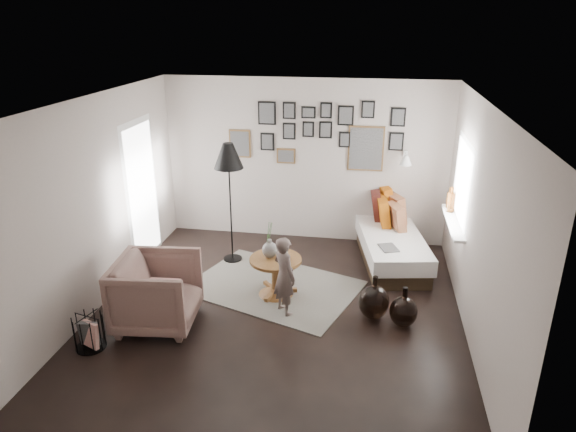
% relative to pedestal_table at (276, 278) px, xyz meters
% --- Properties ---
extents(ground, '(4.80, 4.80, 0.00)m').
position_rel_pedestal_table_xyz_m(ground, '(0.10, -0.42, -0.25)').
color(ground, black).
rests_on(ground, ground).
extents(wall_back, '(4.50, 0.00, 4.50)m').
position_rel_pedestal_table_xyz_m(wall_back, '(0.10, 1.98, 1.05)').
color(wall_back, '#ACA097').
rests_on(wall_back, ground).
extents(wall_front, '(4.50, 0.00, 4.50)m').
position_rel_pedestal_table_xyz_m(wall_front, '(0.10, -2.82, 1.05)').
color(wall_front, '#ACA097').
rests_on(wall_front, ground).
extents(wall_left, '(0.00, 4.80, 4.80)m').
position_rel_pedestal_table_xyz_m(wall_left, '(-2.15, -0.42, 1.05)').
color(wall_left, '#ACA097').
rests_on(wall_left, ground).
extents(wall_right, '(0.00, 4.80, 4.80)m').
position_rel_pedestal_table_xyz_m(wall_right, '(2.35, -0.42, 1.05)').
color(wall_right, '#ACA097').
rests_on(wall_right, ground).
extents(ceiling, '(4.80, 4.80, 0.00)m').
position_rel_pedestal_table_xyz_m(ceiling, '(0.10, -0.42, 2.35)').
color(ceiling, white).
rests_on(ceiling, wall_back).
extents(door_left, '(0.00, 2.14, 2.14)m').
position_rel_pedestal_table_xyz_m(door_left, '(-2.14, 0.78, 0.80)').
color(door_left, white).
rests_on(door_left, wall_left).
extents(window_right, '(0.15, 1.32, 1.30)m').
position_rel_pedestal_table_xyz_m(window_right, '(2.27, 0.92, 0.69)').
color(window_right, white).
rests_on(window_right, wall_right).
extents(gallery_wall, '(2.74, 0.03, 1.08)m').
position_rel_pedestal_table_xyz_m(gallery_wall, '(0.39, 1.97, 1.50)').
color(gallery_wall, brown).
rests_on(gallery_wall, wall_back).
extents(wall_sconce, '(0.18, 0.36, 0.16)m').
position_rel_pedestal_table_xyz_m(wall_sconce, '(1.65, 1.72, 1.22)').
color(wall_sconce, white).
rests_on(wall_sconce, wall_back).
extents(rug, '(2.54, 2.15, 0.01)m').
position_rel_pedestal_table_xyz_m(rug, '(-0.07, 0.20, -0.24)').
color(rug, '#B4AF9E').
rests_on(rug, ground).
extents(pedestal_table, '(0.68, 0.68, 0.53)m').
position_rel_pedestal_table_xyz_m(pedestal_table, '(0.00, 0.00, 0.00)').
color(pedestal_table, brown).
rests_on(pedestal_table, ground).
extents(vase, '(0.19, 0.19, 0.48)m').
position_rel_pedestal_table_xyz_m(vase, '(-0.08, 0.02, 0.44)').
color(vase, black).
rests_on(vase, pedestal_table).
extents(candles, '(0.12, 0.12, 0.25)m').
position_rel_pedestal_table_xyz_m(candles, '(0.11, 0.00, 0.41)').
color(candles, black).
rests_on(candles, pedestal_table).
extents(daybed, '(1.18, 2.10, 0.97)m').
position_rel_pedestal_table_xyz_m(daybed, '(1.51, 1.40, 0.06)').
color(daybed, black).
rests_on(daybed, ground).
extents(magazine_on_daybed, '(0.31, 0.35, 0.02)m').
position_rel_pedestal_table_xyz_m(magazine_on_daybed, '(1.46, 0.75, 0.21)').
color(magazine_on_daybed, black).
rests_on(magazine_on_daybed, daybed).
extents(armchair, '(1.02, 0.99, 0.85)m').
position_rel_pedestal_table_xyz_m(armchair, '(-1.25, -0.90, 0.18)').
color(armchair, brown).
rests_on(armchair, ground).
extents(armchair_cushion, '(0.41, 0.42, 0.17)m').
position_rel_pedestal_table_xyz_m(armchair_cushion, '(-1.22, -0.85, 0.23)').
color(armchair_cushion, white).
rests_on(armchair_cushion, armchair).
extents(floor_lamp, '(0.42, 0.42, 1.80)m').
position_rel_pedestal_table_xyz_m(floor_lamp, '(-0.84, 0.92, 1.31)').
color(floor_lamp, black).
rests_on(floor_lamp, ground).
extents(magazine_basket, '(0.39, 0.39, 0.40)m').
position_rel_pedestal_table_xyz_m(magazine_basket, '(-1.82, -1.48, -0.05)').
color(magazine_basket, black).
rests_on(magazine_basket, ground).
extents(demijohn_large, '(0.37, 0.37, 0.56)m').
position_rel_pedestal_table_xyz_m(demijohn_large, '(1.28, -0.34, -0.03)').
color(demijohn_large, black).
rests_on(demijohn_large, ground).
extents(demijohn_small, '(0.33, 0.33, 0.51)m').
position_rel_pedestal_table_xyz_m(demijohn_small, '(1.63, -0.46, -0.05)').
color(demijohn_small, black).
rests_on(demijohn_small, ground).
extents(child, '(0.43, 0.44, 1.02)m').
position_rel_pedestal_table_xyz_m(child, '(0.19, -0.41, 0.26)').
color(child, '#5E4F4A').
rests_on(child, ground).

